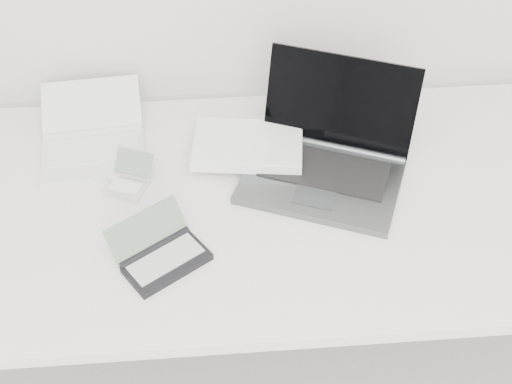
{
  "coord_description": "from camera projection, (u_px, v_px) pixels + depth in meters",
  "views": [
    {
      "loc": [
        -0.12,
        0.36,
        1.9
      ],
      "look_at": [
        -0.03,
        1.51,
        0.79
      ],
      "focal_mm": 50.0,
      "sensor_mm": 36.0,
      "label": 1
    }
  ],
  "objects": [
    {
      "name": "laptop_large",
      "position": [
        300.0,
        154.0,
        1.72
      ],
      "size": [
        0.56,
        0.44,
        0.24
      ],
      "rotation": [
        0.0,
        0.0,
        -0.39
      ],
      "color": "#56585B",
      "rests_on": "desk"
    },
    {
      "name": "netbook_open_white",
      "position": [
        93.0,
        141.0,
        1.79
      ],
      "size": [
        0.28,
        0.34,
        0.08
      ],
      "rotation": [
        0.0,
        0.0,
        0.08
      ],
      "color": "white",
      "rests_on": "desk"
    },
    {
      "name": "pda_silver",
      "position": [
        128.0,
        181.0,
        1.69
      ],
      "size": [
        0.13,
        0.14,
        0.07
      ],
      "rotation": [
        0.0,
        0.0,
        -0.38
      ],
      "color": "silver",
      "rests_on": "desk"
    },
    {
      "name": "palmtop_charcoal",
      "position": [
        161.0,
        254.0,
        1.52
      ],
      "size": [
        0.23,
        0.22,
        0.09
      ],
      "rotation": [
        0.0,
        0.0,
        0.59
      ],
      "color": "black",
      "rests_on": "desk"
    },
    {
      "name": "desk",
      "position": [
        267.0,
        212.0,
        1.7
      ],
      "size": [
        1.6,
        0.8,
        0.73
      ],
      "color": "white",
      "rests_on": "ground"
    }
  ]
}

